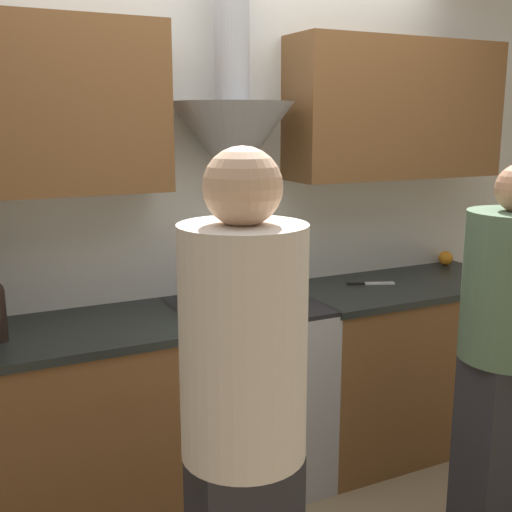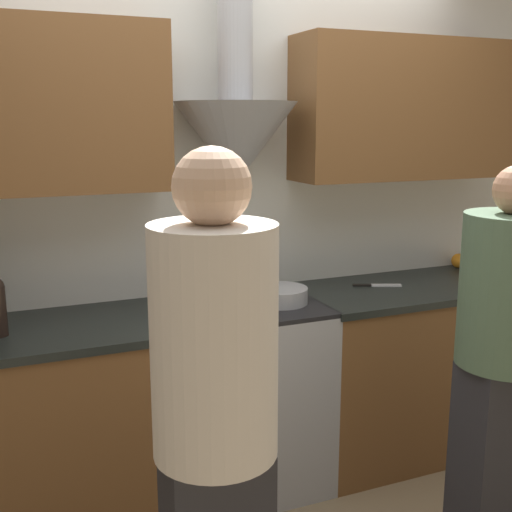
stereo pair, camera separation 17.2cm
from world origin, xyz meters
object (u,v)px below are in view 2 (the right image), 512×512
Objects in this scene: stock_pot at (219,291)px; stove_range at (248,394)px; mixing_bowl at (280,295)px; person_foreground_right at (505,359)px; orange_fruit at (459,261)px; person_foreground_left at (215,432)px.

stove_range is at bearing 13.57° from stock_pot.
mixing_bowl reaches higher than stove_range.
mixing_bowl is at bearing 0.05° from stock_pot.
mixing_bowl is 1.04m from person_foreground_right.
orange_fruit is (1.41, 0.23, 0.49)m from stove_range.
orange_fruit reaches higher than stove_range.
stove_range is at bearing -170.93° from orange_fruit.
stove_range is 1.22m from person_foreground_right.
person_foreground_left is at bearing -122.20° from mixing_bowl.
orange_fruit is (1.26, 0.26, 0.01)m from mixing_bowl.
stock_pot is 1.58m from orange_fruit.
person_foreground_left is 1.25m from person_foreground_right.
orange_fruit is 2.42m from person_foreground_left.
stove_range is 10.86× the size of orange_fruit.
person_foreground_right is (-0.75, -1.16, -0.08)m from orange_fruit.
stock_pot is 1.22m from person_foreground_right.
person_foreground_right is at bearing -47.84° from stock_pot.
person_foreground_left reaches higher than mixing_bowl.
orange_fruit is at bearing 35.30° from person_foreground_left.
stock_pot reaches higher than orange_fruit.
person_foreground_left is (-0.41, -1.14, -0.06)m from stock_pot.
stock_pot is 0.17× the size of person_foreground_right.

